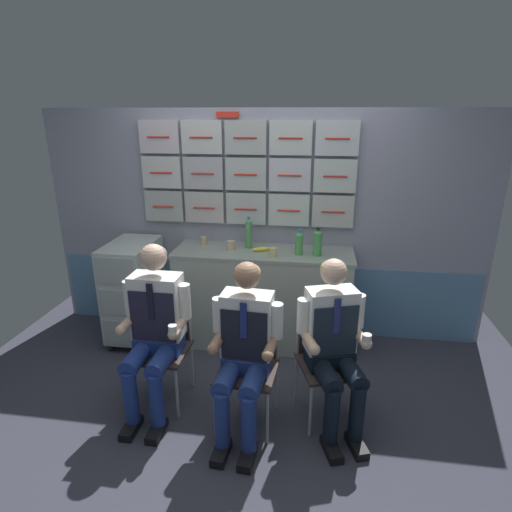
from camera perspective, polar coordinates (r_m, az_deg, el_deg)
ground at (r=3.30m, az=-2.51°, el=-21.19°), size 4.80×4.80×0.04m
galley_bulkhead at (r=4.00m, az=0.62°, el=4.58°), size 4.20×0.14×2.15m
galley_counter at (r=3.95m, az=0.97°, el=-5.63°), size 1.62×0.53×0.92m
service_trolley at (r=4.16m, az=-16.33°, el=-4.33°), size 0.40×0.65×0.97m
folding_chair_left at (r=3.31m, az=-12.43°, el=-10.46°), size 0.40×0.41×0.83m
crew_member_left at (r=3.10m, az=-13.72°, el=-8.94°), size 0.50×0.61×1.25m
folding_chair_right at (r=3.02m, az=-0.80°, el=-13.06°), size 0.43×0.43×0.83m
crew_member_right at (r=2.81m, az=-1.59°, el=-12.12°), size 0.48×0.60×1.21m
folding_chair_by_counter at (r=3.12m, az=9.38°, el=-12.25°), size 0.51×0.51×0.83m
crew_member_by_counter at (r=2.91m, az=10.62°, el=-11.30°), size 0.51×0.65×1.21m
water_bottle_tall at (r=3.67m, az=5.90°, el=1.79°), size 0.07×0.07×0.23m
sparkling_bottle_green at (r=3.83m, az=-1.02°, el=3.13°), size 0.06×0.06×0.29m
water_bottle_blue_cap at (r=3.66m, az=8.40°, el=1.84°), size 0.08×0.08×0.25m
paper_cup_tan at (r=3.62m, az=2.36°, el=0.58°), size 0.07×0.07×0.08m
coffee_cup_spare at (r=3.81m, az=-3.46°, el=1.51°), size 0.08×0.08×0.08m
paper_cup_blue at (r=3.99m, az=-7.16°, el=2.14°), size 0.06×0.06×0.07m
snack_banana at (r=3.76m, az=0.76°, el=0.94°), size 0.17×0.10×0.04m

